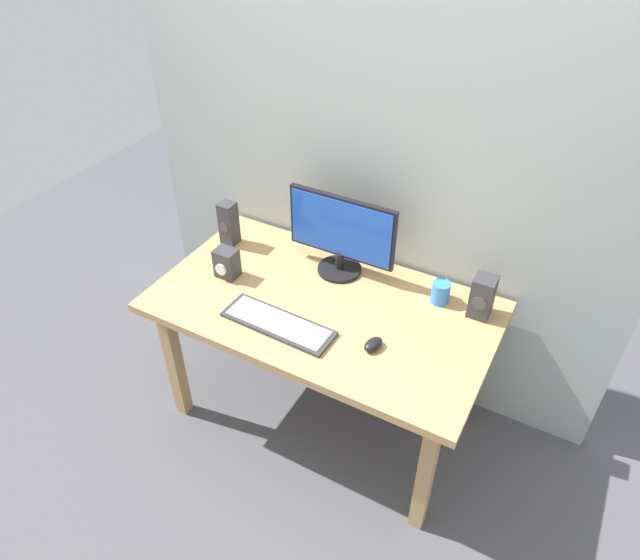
{
  "coord_description": "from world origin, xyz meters",
  "views": [
    {
      "loc": [
        0.87,
        -1.6,
        2.28
      ],
      "look_at": [
        -0.01,
        0.0,
        0.84
      ],
      "focal_mm": 32.29,
      "sensor_mm": 36.0,
      "label": 1
    }
  ],
  "objects_px": {
    "speaker_right": "(482,297)",
    "speaker_left": "(229,223)",
    "desk": "(323,318)",
    "audio_controller": "(227,263)",
    "mouse": "(373,344)",
    "monitor": "(341,234)",
    "coffee_mug": "(441,292)",
    "keyboard_primary": "(278,324)"
  },
  "relations": [
    {
      "from": "speaker_right",
      "to": "speaker_left",
      "type": "xyz_separation_m",
      "value": [
        -1.19,
        -0.07,
        0.02
      ]
    },
    {
      "from": "desk",
      "to": "audio_controller",
      "type": "bearing_deg",
      "value": -175.65
    },
    {
      "from": "mouse",
      "to": "speaker_left",
      "type": "height_order",
      "value": "speaker_left"
    },
    {
      "from": "monitor",
      "to": "audio_controller",
      "type": "xyz_separation_m",
      "value": [
        -0.42,
        -0.28,
        -0.13
      ]
    },
    {
      "from": "desk",
      "to": "speaker_left",
      "type": "distance_m",
      "value": 0.66
    },
    {
      "from": "coffee_mug",
      "to": "desk",
      "type": "bearing_deg",
      "value": -149.55
    },
    {
      "from": "monitor",
      "to": "speaker_right",
      "type": "distance_m",
      "value": 0.64
    },
    {
      "from": "monitor",
      "to": "coffee_mug",
      "type": "height_order",
      "value": "monitor"
    },
    {
      "from": "desk",
      "to": "audio_controller",
      "type": "distance_m",
      "value": 0.48
    },
    {
      "from": "keyboard_primary",
      "to": "audio_controller",
      "type": "relative_size",
      "value": 3.51
    },
    {
      "from": "mouse",
      "to": "speaker_left",
      "type": "xyz_separation_m",
      "value": [
        -0.89,
        0.32,
        0.09
      ]
    },
    {
      "from": "mouse",
      "to": "audio_controller",
      "type": "bearing_deg",
      "value": -173.35
    },
    {
      "from": "keyboard_primary",
      "to": "speaker_left",
      "type": "bearing_deg",
      "value": 142.91
    },
    {
      "from": "speaker_left",
      "to": "coffee_mug",
      "type": "height_order",
      "value": "speaker_left"
    },
    {
      "from": "audio_controller",
      "to": "monitor",
      "type": "bearing_deg",
      "value": 33.83
    },
    {
      "from": "keyboard_primary",
      "to": "audio_controller",
      "type": "xyz_separation_m",
      "value": [
        -0.37,
        0.17,
        0.06
      ]
    },
    {
      "from": "keyboard_primary",
      "to": "mouse",
      "type": "distance_m",
      "value": 0.39
    },
    {
      "from": "keyboard_primary",
      "to": "speaker_right",
      "type": "bearing_deg",
      "value": 33.66
    },
    {
      "from": "desk",
      "to": "keyboard_primary",
      "type": "bearing_deg",
      "value": -114.32
    },
    {
      "from": "keyboard_primary",
      "to": "speaker_right",
      "type": "height_order",
      "value": "speaker_right"
    },
    {
      "from": "mouse",
      "to": "keyboard_primary",
      "type": "bearing_deg",
      "value": -155.83
    },
    {
      "from": "speaker_right",
      "to": "speaker_left",
      "type": "relative_size",
      "value": 0.85
    },
    {
      "from": "monitor",
      "to": "speaker_left",
      "type": "bearing_deg",
      "value": -173.59
    },
    {
      "from": "monitor",
      "to": "speaker_right",
      "type": "bearing_deg",
      "value": 0.58
    },
    {
      "from": "desk",
      "to": "monitor",
      "type": "relative_size",
      "value": 2.88
    },
    {
      "from": "mouse",
      "to": "audio_controller",
      "type": "distance_m",
      "value": 0.76
    },
    {
      "from": "coffee_mug",
      "to": "monitor",
      "type": "bearing_deg",
      "value": -179.51
    },
    {
      "from": "desk",
      "to": "keyboard_primary",
      "type": "height_order",
      "value": "keyboard_primary"
    },
    {
      "from": "keyboard_primary",
      "to": "coffee_mug",
      "type": "height_order",
      "value": "coffee_mug"
    },
    {
      "from": "monitor",
      "to": "coffee_mug",
      "type": "bearing_deg",
      "value": 0.49
    },
    {
      "from": "speaker_right",
      "to": "coffee_mug",
      "type": "relative_size",
      "value": 1.9
    },
    {
      "from": "mouse",
      "to": "audio_controller",
      "type": "relative_size",
      "value": 0.66
    },
    {
      "from": "speaker_left",
      "to": "audio_controller",
      "type": "distance_m",
      "value": 0.26
    },
    {
      "from": "speaker_left",
      "to": "audio_controller",
      "type": "bearing_deg",
      "value": -56.98
    },
    {
      "from": "keyboard_primary",
      "to": "speaker_right",
      "type": "xyz_separation_m",
      "value": [
        0.68,
        0.45,
        0.08
      ]
    },
    {
      "from": "speaker_left",
      "to": "speaker_right",
      "type": "bearing_deg",
      "value": 3.32
    },
    {
      "from": "monitor",
      "to": "keyboard_primary",
      "type": "xyz_separation_m",
      "value": [
        -0.05,
        -0.45,
        -0.18
      ]
    },
    {
      "from": "keyboard_primary",
      "to": "mouse",
      "type": "bearing_deg",
      "value": 9.86
    },
    {
      "from": "speaker_right",
      "to": "coffee_mug",
      "type": "bearing_deg",
      "value": -179.16
    },
    {
      "from": "speaker_right",
      "to": "audio_controller",
      "type": "distance_m",
      "value": 1.09
    },
    {
      "from": "desk",
      "to": "mouse",
      "type": "height_order",
      "value": "mouse"
    },
    {
      "from": "mouse",
      "to": "coffee_mug",
      "type": "distance_m",
      "value": 0.41
    }
  ]
}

